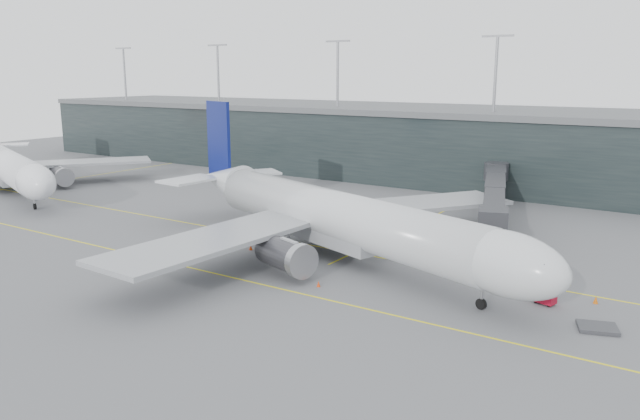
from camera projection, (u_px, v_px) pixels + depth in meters
The scene contains 18 objects.
ground at pixel (337, 240), 85.43m from camera, with size 320.00×320.00×0.00m, color slate.
taxiline_a at pixel (321, 247), 82.17m from camera, with size 160.00×0.25×0.02m, color yellow.
taxiline_b at pixel (242, 280), 69.14m from camera, with size 160.00×0.25×0.02m, color yellow.
taxiline_lead_main at pixel (430, 217), 99.02m from camera, with size 0.25×60.00×0.02m, color yellow.
taxiline_lead_adj at pixel (105, 174), 142.17m from camera, with size 0.25×60.00×0.02m, color yellow.
terminal at pixel (483, 145), 131.02m from camera, with size 240.00×36.00×29.00m.
main_aircraft at pixel (336, 217), 76.67m from camera, with size 63.11×58.16×18.19m.
jet_bridge at pixel (508, 188), 95.42m from camera, with size 16.84×44.29×6.93m.
second_aircraft at pixel (8, 166), 120.64m from camera, with size 59.72×55.12×17.33m.
gse_cart at pixel (545, 297), 61.71m from camera, with size 2.22×1.73×1.34m.
baggage_dolly at pixel (598, 328), 55.63m from camera, with size 3.35×2.68×0.34m, color #323236.
uld_a at pixel (340, 213), 97.07m from camera, with size 2.41×1.98×2.09m.
uld_b at pixel (357, 215), 96.06m from camera, with size 2.63×2.36×1.98m.
uld_c at pixel (378, 218), 94.27m from camera, with size 2.53×2.22×1.97m.
cone_nose at pixel (596, 300), 61.94m from camera, with size 0.49×0.49×0.78m, color #CF5B0B.
cone_wing_stbd at pixel (319, 284), 66.82m from camera, with size 0.40×0.40×0.64m, color red.
cone_wing_port at pixel (434, 232), 88.31m from camera, with size 0.49×0.49×0.78m, color #CD6E0B.
cone_tail at pixel (251, 247), 80.73m from camera, with size 0.46×0.46×0.73m, color red.
Camera 1 is at (43.63, -70.11, 22.40)m, focal length 35.00 mm.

